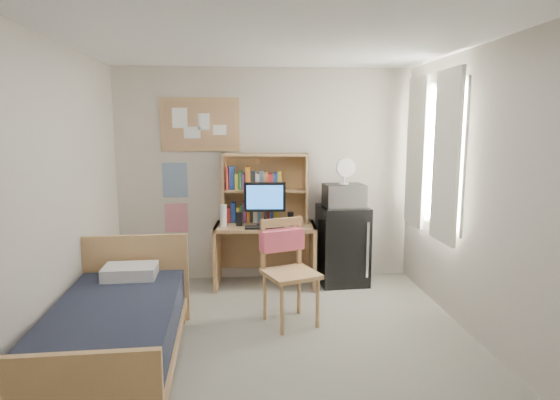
{
  "coord_description": "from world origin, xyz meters",
  "views": [
    {
      "loc": [
        -0.27,
        -3.65,
        1.9
      ],
      "look_at": [
        0.11,
        1.2,
        1.13
      ],
      "focal_mm": 30.0,
      "sensor_mm": 36.0,
      "label": 1
    }
  ],
  "objects": [
    {
      "name": "poster_wave",
      "position": [
        -1.1,
        2.09,
        1.25
      ],
      "size": [
        0.3,
        0.01,
        0.42
      ],
      "primitive_type": "cube",
      "color": "#22508A",
      "rests_on": "wall_back"
    },
    {
      "name": "wall_front",
      "position": [
        0.0,
        -2.1,
        1.3
      ],
      "size": [
        3.6,
        0.04,
        2.6
      ],
      "primitive_type": "cube",
      "color": "beige",
      "rests_on": "floor"
    },
    {
      "name": "floor",
      "position": [
        0.0,
        0.0,
        -0.01
      ],
      "size": [
        3.6,
        4.2,
        0.02
      ],
      "primitive_type": "cube",
      "color": "gray",
      "rests_on": "ground"
    },
    {
      "name": "wall_left",
      "position": [
        -1.8,
        0.0,
        1.3
      ],
      "size": [
        0.04,
        4.2,
        2.6
      ],
      "primitive_type": "cube",
      "color": "beige",
      "rests_on": "floor"
    },
    {
      "name": "monitor",
      "position": [
        -0.02,
        1.72,
        1.0
      ],
      "size": [
        0.48,
        0.07,
        0.52
      ],
      "primitive_type": "cube",
      "rotation": [
        0.0,
        0.0,
        -0.06
      ],
      "color": "black",
      "rests_on": "desk"
    },
    {
      "name": "wall_right",
      "position": [
        1.8,
        0.0,
        1.3
      ],
      "size": [
        0.04,
        4.2,
        2.6
      ],
      "primitive_type": "cube",
      "color": "beige",
      "rests_on": "floor"
    },
    {
      "name": "wall_back",
      "position": [
        0.0,
        2.1,
        1.3
      ],
      "size": [
        3.6,
        0.04,
        2.6
      ],
      "primitive_type": "cube",
      "color": "beige",
      "rests_on": "floor"
    },
    {
      "name": "desk_fan",
      "position": [
        0.92,
        1.78,
        1.36
      ],
      "size": [
        0.24,
        0.24,
        0.28
      ],
      "primitive_type": "cylinder",
      "rotation": [
        0.0,
        0.0,
        0.06
      ],
      "color": "white",
      "rests_on": "microwave"
    },
    {
      "name": "water_bottle",
      "position": [
        -0.5,
        1.71,
        0.87
      ],
      "size": [
        0.08,
        0.08,
        0.26
      ],
      "primitive_type": "cylinder",
      "rotation": [
        0.0,
        0.0,
        -0.06
      ],
      "color": "white",
      "rests_on": "desk"
    },
    {
      "name": "speaker_left",
      "position": [
        -0.32,
        1.74,
        0.82
      ],
      "size": [
        0.07,
        0.07,
        0.16
      ],
      "primitive_type": "cube",
      "rotation": [
        0.0,
        0.0,
        -0.06
      ],
      "color": "black",
      "rests_on": "desk"
    },
    {
      "name": "speaker_right",
      "position": [
        0.28,
        1.7,
        0.82
      ],
      "size": [
        0.07,
        0.07,
        0.16
      ],
      "primitive_type": "cube",
      "rotation": [
        0.0,
        0.0,
        -0.06
      ],
      "color": "black",
      "rests_on": "desk"
    },
    {
      "name": "curtain_right",
      "position": [
        1.72,
        1.6,
        1.6
      ],
      "size": [
        0.04,
        0.55,
        1.7
      ],
      "primitive_type": "cube",
      "color": "white",
      "rests_on": "wall_right"
    },
    {
      "name": "microwave",
      "position": [
        0.92,
        1.78,
        1.08
      ],
      "size": [
        0.49,
        0.38,
        0.27
      ],
      "primitive_type": "cube",
      "rotation": [
        0.0,
        0.0,
        0.06
      ],
      "color": "silver",
      "rests_on": "mini_fridge"
    },
    {
      "name": "desk",
      "position": [
        -0.02,
        1.78,
        0.37
      ],
      "size": [
        1.22,
        0.67,
        0.74
      ],
      "primitive_type": "cube",
      "rotation": [
        0.0,
        0.0,
        -0.06
      ],
      "color": "tan",
      "rests_on": "floor"
    },
    {
      "name": "ceiling",
      "position": [
        0.0,
        0.0,
        2.6
      ],
      "size": [
        3.6,
        4.2,
        0.02
      ],
      "primitive_type": "cube",
      "color": "white",
      "rests_on": "wall_back"
    },
    {
      "name": "hoodie",
      "position": [
        0.1,
        0.82,
        0.79
      ],
      "size": [
        0.46,
        0.28,
        0.21
      ],
      "primitive_type": "cube",
      "rotation": [
        0.0,
        0.0,
        0.37
      ],
      "color": "#FA5F77",
      "rests_on": "desk_chair"
    },
    {
      "name": "curtain_left",
      "position": [
        1.72,
        0.8,
        1.6
      ],
      "size": [
        0.04,
        0.55,
        1.7
      ],
      "primitive_type": "cube",
      "color": "white",
      "rests_on": "wall_right"
    },
    {
      "name": "bulletin_board",
      "position": [
        -0.78,
        2.08,
        1.92
      ],
      "size": [
        0.94,
        0.03,
        0.64
      ],
      "primitive_type": "cube",
      "color": "tan",
      "rests_on": "wall_back"
    },
    {
      "name": "poster_japan",
      "position": [
        -1.1,
        2.09,
        0.78
      ],
      "size": [
        0.28,
        0.01,
        0.36
      ],
      "primitive_type": "cube",
      "color": "red",
      "rests_on": "wall_back"
    },
    {
      "name": "hutch",
      "position": [
        -0.01,
        1.93,
        1.16
      ],
      "size": [
        1.04,
        0.33,
        0.84
      ],
      "primitive_type": "cube",
      "rotation": [
        0.0,
        0.0,
        -0.06
      ],
      "color": "tan",
      "rests_on": "desk"
    },
    {
      "name": "keyboard",
      "position": [
        -0.03,
        1.58,
        0.75
      ],
      "size": [
        0.46,
        0.17,
        0.02
      ],
      "primitive_type": "cube",
      "rotation": [
        0.0,
        0.0,
        -0.06
      ],
      "color": "black",
      "rests_on": "desk"
    },
    {
      "name": "desk_chair",
      "position": [
        0.17,
        0.63,
        0.51
      ],
      "size": [
        0.66,
        0.66,
        1.02
      ],
      "primitive_type": "cube",
      "rotation": [
        0.0,
        0.0,
        0.37
      ],
      "color": "tan",
      "rests_on": "floor"
    },
    {
      "name": "mini_fridge",
      "position": [
        0.92,
        1.8,
        0.47
      ],
      "size": [
        0.59,
        0.59,
        0.95
      ],
      "primitive_type": "cube",
      "rotation": [
        0.0,
        0.0,
        0.06
      ],
      "color": "black",
      "rests_on": "floor"
    },
    {
      "name": "window_unit",
      "position": [
        1.75,
        1.2,
        1.6
      ],
      "size": [
        0.1,
        1.4,
        1.7
      ],
      "primitive_type": "cube",
      "color": "white",
      "rests_on": "wall_right"
    },
    {
      "name": "bed",
      "position": [
        -1.28,
        -0.2,
        0.27
      ],
      "size": [
        1.04,
        1.97,
        0.53
      ],
      "primitive_type": "cube",
      "rotation": [
        0.0,
        0.0,
        0.04
      ],
      "color": "black",
      "rests_on": "floor"
    },
    {
      "name": "pillow",
      "position": [
        -1.31,
        0.55,
        0.59
      ],
      "size": [
        0.48,
        0.35,
        0.11
      ],
      "primitive_type": "cube",
      "rotation": [
        0.0,
        0.0,
        0.04
      ],
      "color": "white",
      "rests_on": "bed"
    }
  ]
}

